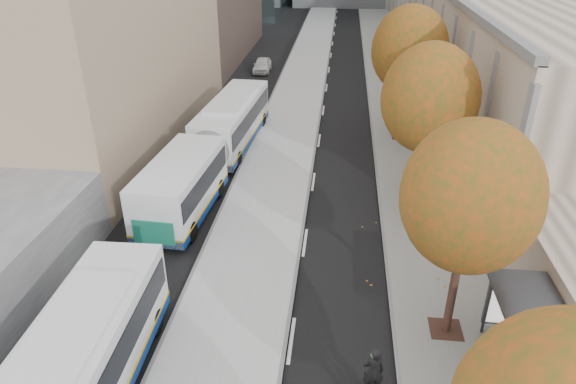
# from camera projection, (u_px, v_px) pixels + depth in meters

# --- Properties ---
(bus_platform) EXTENTS (4.25, 150.00, 0.15)m
(bus_platform) POSITION_uv_depth(u_px,v_px,m) (292.00, 113.00, 37.72)
(bus_platform) COLOR #BCBCBC
(bus_platform) RESTS_ON ground
(sidewalk) EXTENTS (4.75, 150.00, 0.08)m
(sidewalk) POSITION_uv_depth(u_px,v_px,m) (403.00, 117.00, 36.99)
(sidewalk) COLOR gray
(sidewalk) RESTS_ON ground
(building_tan) EXTENTS (18.00, 92.00, 8.00)m
(building_tan) POSITION_uv_depth(u_px,v_px,m) (483.00, 5.00, 59.58)
(building_tan) COLOR gray
(building_tan) RESTS_ON ground
(bus_shelter) EXTENTS (1.90, 4.40, 2.53)m
(bus_shelter) POSITION_uv_depth(u_px,v_px,m) (542.00, 329.00, 14.70)
(bus_shelter) COLOR #383A3F
(bus_shelter) RESTS_ON sidewalk
(tree_c) EXTENTS (4.20, 4.20, 7.28)m
(tree_c) POSITION_uv_depth(u_px,v_px,m) (470.00, 197.00, 15.26)
(tree_c) COLOR black
(tree_c) RESTS_ON sidewalk
(tree_d) EXTENTS (4.40, 4.40, 7.60)m
(tree_d) POSITION_uv_depth(u_px,v_px,m) (430.00, 99.00, 23.07)
(tree_d) COLOR black
(tree_d) RESTS_ON sidewalk
(tree_e) EXTENTS (4.60, 4.60, 7.92)m
(tree_e) POSITION_uv_depth(u_px,v_px,m) (410.00, 50.00, 30.88)
(tree_e) COLOR black
(tree_e) RESTS_ON sidewalk
(bus_far) EXTENTS (3.63, 17.28, 2.86)m
(bus_far) POSITION_uv_depth(u_px,v_px,m) (214.00, 144.00, 28.52)
(bus_far) COLOR white
(bus_far) RESTS_ON ground
(cyclist) EXTENTS (0.80, 1.75, 2.17)m
(cyclist) POSITION_uv_depth(u_px,v_px,m) (372.00, 384.00, 14.66)
(cyclist) COLOR black
(cyclist) RESTS_ON ground
(distant_car) EXTENTS (1.60, 3.77, 1.27)m
(distant_car) POSITION_uv_depth(u_px,v_px,m) (262.00, 65.00, 48.04)
(distant_car) COLOR white
(distant_car) RESTS_ON ground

